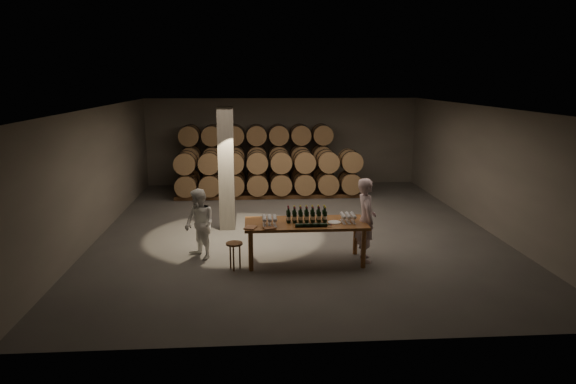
{
  "coord_description": "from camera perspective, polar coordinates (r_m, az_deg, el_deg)",
  "views": [
    {
      "loc": [
        -1.12,
        -13.02,
        3.91
      ],
      "look_at": [
        -0.23,
        -0.41,
        1.1
      ],
      "focal_mm": 32.0,
      "sensor_mm": 36.0,
      "label": 1
    }
  ],
  "objects": [
    {
      "name": "bottle_cluster",
      "position": [
        11.0,
        2.07,
        -2.7
      ],
      "size": [
        0.87,
        0.24,
        0.34
      ],
      "color": "black",
      "rests_on": "tasting_table"
    },
    {
      "name": "tasting_table",
      "position": [
        11.03,
        1.97,
        -3.88
      ],
      "size": [
        2.6,
        1.1,
        0.9
      ],
      "color": "brown",
      "rests_on": "ground"
    },
    {
      "name": "plate",
      "position": [
        11.0,
        5.18,
        -3.37
      ],
      "size": [
        0.28,
        0.28,
        0.02
      ],
      "primitive_type": "cylinder",
      "color": "white",
      "rests_on": "tasting_table"
    },
    {
      "name": "lying_bottles",
      "position": [
        10.64,
        2.65,
        -3.69
      ],
      "size": [
        0.76,
        0.08,
        0.08
      ],
      "color": "black",
      "rests_on": "tasting_table"
    },
    {
      "name": "stool",
      "position": [
        10.76,
        -5.98,
        -6.16
      ],
      "size": [
        0.35,
        0.35,
        0.58
      ],
      "rotation": [
        0.0,
        0.0,
        -0.15
      ],
      "color": "brown",
      "rests_on": "ground"
    },
    {
      "name": "person_man",
      "position": [
        11.23,
        8.66,
        -3.08
      ],
      "size": [
        0.44,
        0.67,
        1.83
      ],
      "primitive_type": "imported",
      "rotation": [
        0.0,
        0.0,
        1.58
      ],
      "color": "beige",
      "rests_on": "ground"
    },
    {
      "name": "person_woman",
      "position": [
        11.44,
        -9.81,
        -3.54
      ],
      "size": [
        0.93,
        0.96,
        1.56
      ],
      "primitive_type": "imported",
      "rotation": [
        0.0,
        0.0,
        -0.9
      ],
      "color": "white",
      "rests_on": "ground"
    },
    {
      "name": "barrel_stack_front",
      "position": [
        17.11,
        -2.12,
        2.14
      ],
      "size": [
        6.26,
        0.95,
        1.57
      ],
      "color": "brown",
      "rests_on": "ground"
    },
    {
      "name": "glass_cluster_right",
      "position": [
        11.06,
        6.69,
        -2.64
      ],
      "size": [
        0.31,
        0.42,
        0.19
      ],
      "color": "silver",
      "rests_on": "tasting_table"
    },
    {
      "name": "room",
      "position": [
        13.44,
        -6.87,
        2.54
      ],
      "size": [
        12.0,
        12.0,
        12.0
      ],
      "color": "#524F4C",
      "rests_on": "ground"
    },
    {
      "name": "notebook_corner",
      "position": [
        10.59,
        -4.2,
        -3.96
      ],
      "size": [
        0.29,
        0.33,
        0.02
      ],
      "primitive_type": "cube",
      "rotation": [
        0.0,
        0.0,
        -0.31
      ],
      "color": "brown",
      "rests_on": "tasting_table"
    },
    {
      "name": "notebook_near",
      "position": [
        10.51,
        -2.09,
        -4.03
      ],
      "size": [
        0.28,
        0.25,
        0.03
      ],
      "primitive_type": "cube",
      "rotation": [
        0.0,
        0.0,
        0.32
      ],
      "color": "brown",
      "rests_on": "tasting_table"
    },
    {
      "name": "glass_cluster_left",
      "position": [
        10.77,
        -2.06,
        -2.96
      ],
      "size": [
        0.31,
        0.42,
        0.19
      ],
      "color": "silver",
      "rests_on": "tasting_table"
    },
    {
      "name": "barrel_stack_back",
      "position": [
        18.42,
        -3.49,
        4.04
      ],
      "size": [
        5.48,
        0.95,
        2.31
      ],
      "color": "brown",
      "rests_on": "ground"
    },
    {
      "name": "pen",
      "position": [
        10.55,
        -1.6,
        -4.03
      ],
      "size": [
        0.13,
        0.04,
        0.01
      ],
      "primitive_type": "cylinder",
      "rotation": [
        0.0,
        1.57,
        0.23
      ],
      "color": "black",
      "rests_on": "tasting_table"
    }
  ]
}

